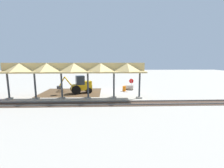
% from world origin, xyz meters
% --- Properties ---
extents(ground_plane, '(120.00, 120.00, 0.00)m').
position_xyz_m(ground_plane, '(0.00, 0.00, 0.00)').
color(ground_plane, '#9E998E').
extents(dirt_work_zone, '(9.54, 7.00, 0.01)m').
position_xyz_m(dirt_work_zone, '(8.29, 0.68, 0.00)').
color(dirt_work_zone, '#4C3823').
rests_on(dirt_work_zone, ground).
extents(platform_canopy, '(18.86, 3.20, 4.90)m').
position_xyz_m(platform_canopy, '(6.80, 4.90, 4.17)').
color(platform_canopy, '#9E998E').
rests_on(platform_canopy, ground).
extents(rail_tracks, '(60.00, 2.58, 0.15)m').
position_xyz_m(rail_tracks, '(0.00, 7.43, 0.03)').
color(rail_tracks, slate).
rests_on(rail_tracks, ground).
extents(stop_sign, '(0.70, 0.36, 2.14)m').
position_xyz_m(stop_sign, '(-1.70, 0.05, 1.53)').
color(stop_sign, gray).
rests_on(stop_sign, ground).
extents(backhoe, '(5.36, 2.90, 2.82)m').
position_xyz_m(backhoe, '(6.67, 1.37, 1.26)').
color(backhoe, '#EAB214').
rests_on(backhoe, ground).
extents(dirt_mound, '(4.14, 4.14, 1.42)m').
position_xyz_m(dirt_mound, '(10.06, 0.04, 0.00)').
color(dirt_mound, '#4C3823').
rests_on(dirt_mound, ground).
extents(concrete_pipe, '(1.70, 1.24, 0.93)m').
position_xyz_m(concrete_pipe, '(-1.51, -1.20, 0.47)').
color(concrete_pipe, '#9E9384').
rests_on(concrete_pipe, ground).
extents(traffic_barrel, '(0.56, 0.56, 0.90)m').
position_xyz_m(traffic_barrel, '(-0.51, 0.05, 0.45)').
color(traffic_barrel, orange).
rests_on(traffic_barrel, ground).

